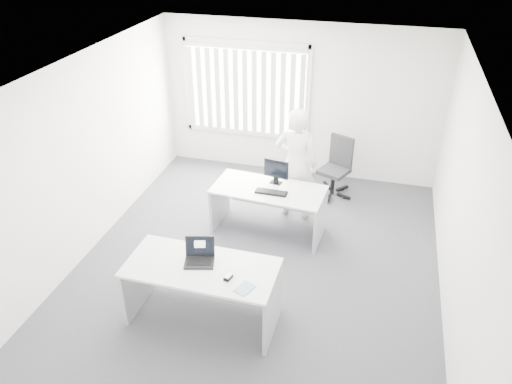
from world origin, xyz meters
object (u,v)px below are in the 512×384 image
(person, at_px, (296,164))
(desk_near, at_px, (202,281))
(laptop, at_px, (199,254))
(desk_far, at_px, (268,201))
(office_chair, at_px, (335,177))
(monitor, at_px, (276,172))

(person, bearing_deg, desk_near, 79.63)
(person, bearing_deg, laptop, 78.60)
(desk_near, bearing_deg, desk_far, 82.11)
(desk_far, xyz_separation_m, office_chair, (0.84, 1.45, -0.23))
(office_chair, bearing_deg, monitor, -97.61)
(desk_far, height_order, office_chair, office_chair)
(desk_near, relative_size, desk_far, 1.04)
(desk_far, distance_m, office_chair, 1.69)
(person, xyz_separation_m, monitor, (-0.23, -0.39, 0.03))
(office_chair, distance_m, laptop, 3.71)
(desk_near, height_order, office_chair, office_chair)
(desk_far, bearing_deg, desk_near, -94.10)
(person, distance_m, laptop, 2.68)
(laptop, xyz_separation_m, monitor, (0.41, 2.21, 0.01))
(person, relative_size, laptop, 5.37)
(desk_near, height_order, person, person)
(desk_far, relative_size, monitor, 4.45)
(desk_near, xyz_separation_m, monitor, (0.38, 2.26, 0.37))
(laptop, relative_size, monitor, 0.89)
(desk_near, height_order, monitor, monitor)
(monitor, bearing_deg, desk_near, -89.20)
(office_chair, height_order, monitor, monitor)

